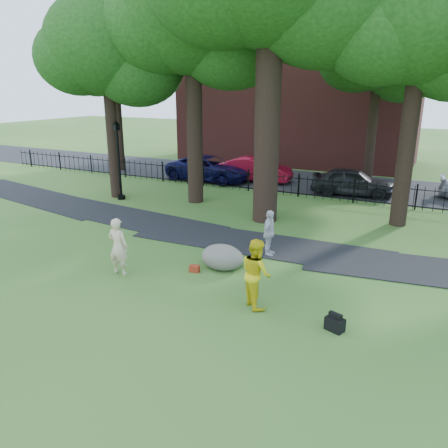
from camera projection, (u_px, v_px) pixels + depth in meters
The scene contains 16 objects.
ground at pixel (183, 277), 13.99m from camera, with size 120.00×120.00×0.00m, color #2B5B1F.
footpath at pixel (259, 244), 16.88m from camera, with size 36.00×2.60×0.03m, color black.
street at pixel (317, 183), 27.61m from camera, with size 80.00×7.00×0.02m, color black.
iron_fence at pixel (298, 186), 24.02m from camera, with size 44.00×0.04×1.20m.
brick_building at pixel (299, 84), 34.33m from camera, with size 18.00×8.00×12.00m, color maroon.
tree_row at pixel (293, 29), 18.46m from camera, with size 26.82×7.96×12.42m.
woman at pixel (118, 246), 13.95m from camera, with size 0.69×0.45×1.89m, color beige.
man at pixel (256, 273), 11.89m from camera, with size 0.95×0.74×1.95m, color yellow.
pedestrian at pixel (269, 233), 15.54m from camera, with size 0.98×0.41×1.68m, color silver.
boulder at pixel (222, 256), 14.57m from camera, with size 1.48×1.11×0.86m, color #5F5B4F.
lamppost at pixel (119, 162), 23.03m from camera, with size 0.41×0.41×4.15m.
backpack at pixel (335, 324), 10.87m from camera, with size 0.46×0.29×0.34m, color black.
red_bag at pixel (195, 269), 14.34m from camera, with size 0.32×0.20×0.22m, color maroon.
red_sedan at pixel (255, 169), 27.88m from camera, with size 1.62×4.64×1.53m, color maroon.
navy_van at pixel (209, 168), 28.18m from camera, with size 2.58×5.59×1.55m, color #0C0B3B.
grey_car at pixel (352, 182), 24.31m from camera, with size 1.81×4.49×1.53m, color black.
Camera 1 is at (6.94, -10.86, 5.83)m, focal length 35.00 mm.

